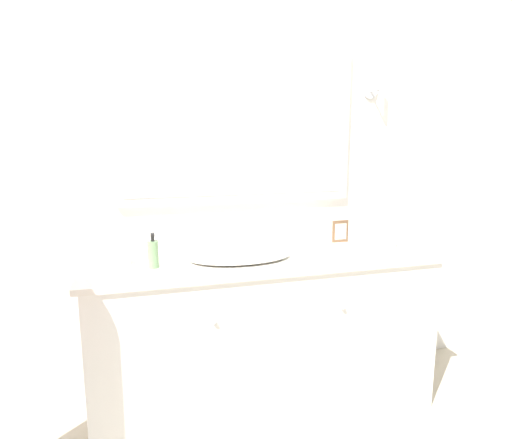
{
  "coord_description": "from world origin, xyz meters",
  "views": [
    {
      "loc": [
        -0.7,
        -1.95,
        1.54
      ],
      "look_at": [
        -0.04,
        0.32,
        1.09
      ],
      "focal_mm": 32.0,
      "sensor_mm": 36.0,
      "label": 1
    }
  ],
  "objects_px": {
    "sink_basin": "(240,255)",
    "soap_bottle": "(153,254)",
    "appliance_box": "(373,237)",
    "picture_frame": "(340,231)"
  },
  "relations": [
    {
      "from": "sink_basin",
      "to": "soap_bottle",
      "type": "xyz_separation_m",
      "value": [
        -0.45,
        -0.04,
        0.05
      ]
    },
    {
      "from": "appliance_box",
      "to": "picture_frame",
      "type": "distance_m",
      "value": 0.21
    },
    {
      "from": "soap_bottle",
      "to": "picture_frame",
      "type": "xyz_separation_m",
      "value": [
        1.12,
        0.23,
        -0.0
      ]
    },
    {
      "from": "sink_basin",
      "to": "appliance_box",
      "type": "xyz_separation_m",
      "value": [
        0.8,
        0.02,
        0.04
      ]
    },
    {
      "from": "soap_bottle",
      "to": "picture_frame",
      "type": "height_order",
      "value": "soap_bottle"
    },
    {
      "from": "soap_bottle",
      "to": "picture_frame",
      "type": "distance_m",
      "value": 1.14
    },
    {
      "from": "appliance_box",
      "to": "picture_frame",
      "type": "bearing_deg",
      "value": 126.84
    },
    {
      "from": "sink_basin",
      "to": "appliance_box",
      "type": "height_order",
      "value": "sink_basin"
    },
    {
      "from": "picture_frame",
      "to": "appliance_box",
      "type": "bearing_deg",
      "value": -53.16
    },
    {
      "from": "sink_basin",
      "to": "picture_frame",
      "type": "xyz_separation_m",
      "value": [
        0.67,
        0.19,
        0.05
      ]
    }
  ]
}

